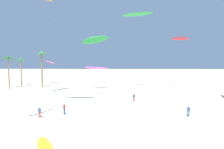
# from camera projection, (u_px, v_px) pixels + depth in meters

# --- Properties ---
(palm_tree_0) EXTENTS (4.24, 4.06, 8.90)m
(palm_tree_0) POSITION_uv_depth(u_px,v_px,m) (21.00, 63.00, 58.83)
(palm_tree_0) COLOR olive
(palm_tree_0) RESTS_ON ground
(palm_tree_1) EXTENTS (4.01, 3.66, 9.51)m
(palm_tree_1) POSITION_uv_depth(u_px,v_px,m) (8.00, 62.00, 54.70)
(palm_tree_1) COLOR olive
(palm_tree_1) RESTS_ON ground
(palm_tree_2) EXTENTS (3.78, 3.89, 10.84)m
(palm_tree_2) POSITION_uv_depth(u_px,v_px,m) (42.00, 59.00, 57.29)
(palm_tree_2) COLOR olive
(palm_tree_2) RESTS_ON ground
(flying_kite_0) EXTENTS (8.72, 7.71, 21.60)m
(flying_kite_0) POSITION_uv_depth(u_px,v_px,m) (138.00, 14.00, 51.54)
(flying_kite_0) COLOR green
(flying_kite_0) RESTS_ON ground
(flying_kite_1) EXTENTS (5.75, 11.05, 13.93)m
(flying_kite_1) POSITION_uv_depth(u_px,v_px,m) (95.00, 40.00, 40.53)
(flying_kite_1) COLOR green
(flying_kite_1) RESTS_ON ground
(flying_kite_2) EXTENTS (4.76, 7.56, 8.31)m
(flying_kite_2) POSITION_uv_depth(u_px,v_px,m) (50.00, 62.00, 64.16)
(flying_kite_2) COLOR #EA5193
(flying_kite_2) RESTS_ON ground
(flying_kite_4) EXTENTS (7.37, 3.92, 6.50)m
(flying_kite_4) POSITION_uv_depth(u_px,v_px,m) (96.00, 68.00, 54.68)
(flying_kite_4) COLOR #EA5193
(flying_kite_4) RESTS_ON ground
(flying_kite_6) EXTENTS (6.37, 7.24, 15.67)m
(flying_kite_6) POSITION_uv_depth(u_px,v_px,m) (180.00, 39.00, 60.54)
(flying_kite_6) COLOR red
(flying_kite_6) RESTS_ON ground
(grounded_kite_0) EXTENTS (3.78, 5.45, 0.34)m
(grounded_kite_0) POSITION_uv_depth(u_px,v_px,m) (45.00, 147.00, 18.42)
(grounded_kite_0) COLOR yellow
(grounded_kite_0) RESTS_ON ground
(grounded_kite_1) EXTENTS (3.46, 5.21, 0.30)m
(grounded_kite_1) POSITION_uv_depth(u_px,v_px,m) (41.00, 111.00, 31.09)
(grounded_kite_1) COLOR white
(grounded_kite_1) RESTS_ON ground
(person_foreground_walker) EXTENTS (0.31, 0.47, 1.73)m
(person_foreground_walker) POSITION_uv_depth(u_px,v_px,m) (64.00, 108.00, 29.81)
(person_foreground_walker) COLOR #284CA3
(person_foreground_walker) RESTS_ON ground
(person_near_left) EXTENTS (0.46, 0.31, 1.62)m
(person_near_left) POSITION_uv_depth(u_px,v_px,m) (188.00, 111.00, 28.70)
(person_near_left) COLOR #284CA3
(person_near_left) RESTS_ON ground
(person_near_right) EXTENTS (0.45, 0.32, 1.65)m
(person_near_right) POSITION_uv_depth(u_px,v_px,m) (134.00, 97.00, 38.85)
(person_near_right) COLOR red
(person_near_right) RESTS_ON ground
(person_mid_field) EXTENTS (0.47, 0.31, 1.61)m
(person_mid_field) POSITION_uv_depth(u_px,v_px,m) (40.00, 112.00, 28.18)
(person_mid_field) COLOR red
(person_mid_field) RESTS_ON ground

